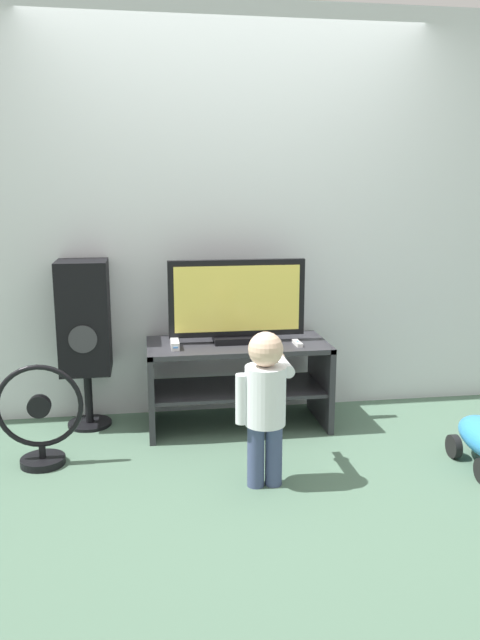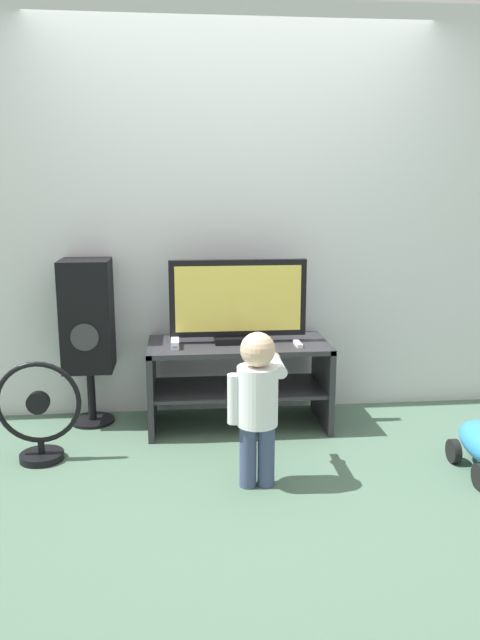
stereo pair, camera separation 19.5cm
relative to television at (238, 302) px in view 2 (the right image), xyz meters
name	(u,v)px [view 2 (the right image)]	position (x,y,z in m)	size (l,w,h in m)	color
ground_plane	(243,441)	(0.00, -0.28, -0.79)	(16.00, 16.00, 0.00)	#4C6B56
wall_back	(233,216)	(0.00, 0.32, 0.51)	(10.00, 0.06, 2.60)	silver
tv_stand	(238,371)	(0.00, -0.02, -0.44)	(1.12, 0.52, 0.54)	#2D2D33
television	(238,302)	(0.00, 0.00, 0.00)	(0.84, 0.20, 0.51)	black
game_console	(175,343)	(-0.39, -0.08, -0.23)	(0.05, 0.20, 0.05)	white
remote_primary	(298,344)	(0.35, -0.14, -0.24)	(0.04, 0.13, 0.03)	white
remote_secondary	(261,348)	(0.12, -0.22, -0.24)	(0.08, 0.13, 0.03)	white
child	(258,396)	(0.02, -0.85, -0.32)	(0.30, 0.46, 0.80)	#3F4C72
speaker_tower	(88,319)	(-0.93, 0.11, -0.11)	(0.30, 0.31, 1.05)	black
floor_fan	(39,417)	(-1.14, -0.44, -0.54)	(0.46, 0.24, 0.57)	black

